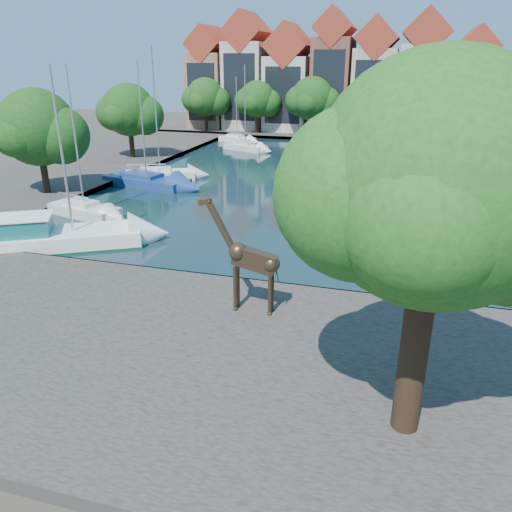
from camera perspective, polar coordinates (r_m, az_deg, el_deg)
The scene contains 30 objects.
ground at distance 25.14m, azimuth -0.67°, elevation -3.62°, with size 160.00×160.00×0.00m, color #38332B.
water_basin at distance 47.46m, azimuth 7.73°, elevation 8.44°, with size 38.00×50.00×0.08m, color black.
near_quay at distance 19.26m, azimuth -6.75°, elevation -11.49°, with size 50.00×14.00×0.50m, color #47423E.
far_quay at distance 78.75m, azimuth 11.40°, elevation 13.60°, with size 60.00×16.00×0.50m, color #47423E.
left_quay at distance 56.57m, azimuth -18.53°, elevation 9.87°, with size 14.00×52.00×0.50m, color #47423E.
plane_tree at distance 13.18m, azimuth 20.35°, elevation 6.85°, with size 8.32×6.40×10.62m.
townhouse_west_end at distance 83.25m, azimuth -5.10°, elevation 19.26°, with size 5.44×9.18×14.93m.
townhouse_west_mid at distance 81.29m, azimuth -0.91°, elevation 19.89°, with size 5.94×9.18×16.79m.
townhouse_west_inner at distance 79.68m, azimuth 3.83°, elevation 19.18°, with size 6.43×9.18×15.15m.
townhouse_center at distance 78.51m, azimuth 8.78°, elevation 19.69°, with size 5.44×9.18×16.93m.
townhouse_east_inner at distance 77.95m, azimuth 13.37°, elevation 18.91°, with size 5.94×9.18×15.79m.
townhouse_east_mid at distance 77.83m, azimuth 18.42°, elevation 18.69°, with size 6.43×9.18×16.65m.
townhouse_east_end at distance 78.31m, azimuth 23.29°, elevation 17.36°, with size 5.44×9.18×14.43m.
far_tree_far_west at distance 77.86m, azimuth -5.75°, elevation 17.47°, with size 7.28×5.60×7.68m.
far_tree_west at distance 75.32m, azimuth 0.20°, elevation 17.35°, with size 6.76×5.20×7.36m.
far_tree_mid_west at distance 73.53m, azimuth 6.50°, elevation 17.28°, with size 7.80×6.00×8.00m.
far_tree_mid_east at distance 72.62m, azimuth 12.99°, elevation 16.71°, with size 7.02×5.40×7.52m.
far_tree_east at distance 72.57m, azimuth 19.55°, elevation 16.14°, with size 7.54×5.80×7.84m.
far_tree_far_east at distance 73.41m, azimuth 25.95°, elevation 15.17°, with size 6.76×5.20×7.36m.
side_tree_left_near at distance 43.82m, azimuth -23.57°, elevation 13.05°, with size 7.80×6.00×8.20m.
side_tree_left_far at distance 57.57m, azimuth -14.24°, elevation 15.69°, with size 7.28×5.60×7.88m.
giraffe_statue at distance 20.96m, azimuth -0.86°, elevation -0.30°, with size 3.41×0.59×4.88m.
motorsailer at distance 32.38m, azimuth -22.88°, elevation 2.17°, with size 10.47×7.72×10.40m.
sailboat_left_a at distance 38.31m, azimuth -19.02°, elevation 5.24°, with size 5.98×3.35×10.35m.
sailboat_left_b at distance 46.20m, azimuth -12.39°, elevation 8.56°, with size 8.34×4.36×10.61m.
sailboat_left_c at distance 48.52m, azimuth -10.91°, elevation 9.32°, with size 6.81×4.70×11.74m.
sailboat_left_d at distance 63.50m, azimuth -1.23°, elevation 12.49°, with size 5.94×3.89×10.00m.
sailboat_left_e at distance 69.95m, azimuth -2.19°, elevation 13.32°, with size 5.41×3.34×8.45m.
sailboat_right_c at distance 47.33m, azimuth 26.09°, elevation 7.16°, with size 6.07×2.40×11.03m.
sailboat_right_d at distance 57.61m, azimuth 21.50°, elevation 10.06°, with size 5.94×3.27×9.04m.
Camera 1 is at (6.54, -21.78, 10.74)m, focal length 35.00 mm.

